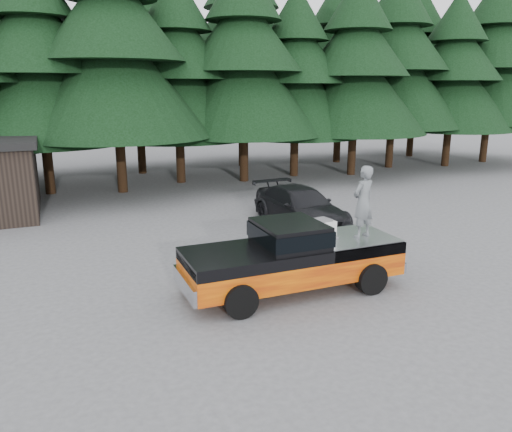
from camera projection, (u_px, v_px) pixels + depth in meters
name	position (u px, v px, depth m)	size (l,w,h in m)	color
ground	(238.00, 289.00, 13.53)	(120.00, 120.00, 0.00)	#505052
pickup_truck	(292.00, 267.00, 13.29)	(6.00, 2.04, 1.33)	orange
truck_cab	(289.00, 233.00, 13.01)	(1.66, 1.90, 0.59)	black
air_compressor	(321.00, 230.00, 13.57)	(0.67, 0.56, 0.46)	silver
man_on_bed	(363.00, 202.00, 13.47)	(0.72, 0.47, 1.98)	slate
parked_car	(301.00, 207.00, 19.65)	(2.10, 5.17, 1.50)	black
treeline	(133.00, 41.00, 27.12)	(60.15, 16.05, 17.50)	black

